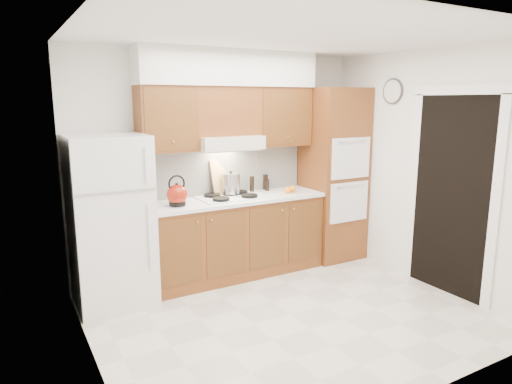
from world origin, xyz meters
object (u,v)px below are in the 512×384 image
(fridge, at_px, (111,221))
(oven_cabinet, at_px, (333,174))
(stock_pot, at_px, (231,184))
(kettle, at_px, (177,195))

(fridge, bearing_deg, oven_cabinet, 0.70)
(oven_cabinet, bearing_deg, stock_pot, 173.78)
(fridge, height_order, oven_cabinet, oven_cabinet)
(fridge, xyz_separation_m, oven_cabinet, (2.85, 0.03, 0.24))
(stock_pot, bearing_deg, fridge, -172.58)
(fridge, height_order, kettle, fridge)
(fridge, bearing_deg, kettle, -1.74)
(oven_cabinet, xyz_separation_m, kettle, (-2.15, -0.06, -0.04))
(kettle, distance_m, stock_pot, 0.77)
(stock_pot, bearing_deg, kettle, -164.31)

